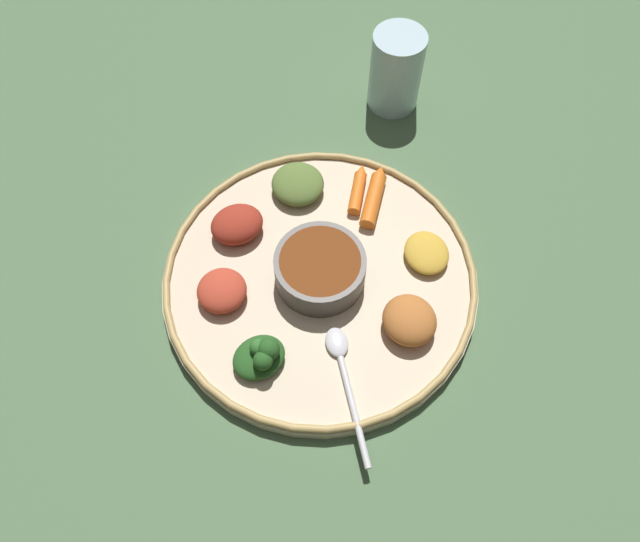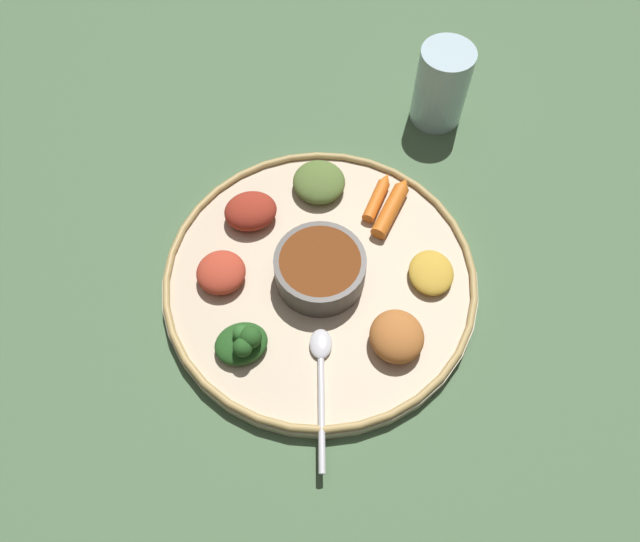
% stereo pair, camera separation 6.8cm
% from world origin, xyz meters
% --- Properties ---
extents(ground_plane, '(2.40, 2.40, 0.00)m').
position_xyz_m(ground_plane, '(0.00, 0.00, 0.00)').
color(ground_plane, '#4C6B47').
extents(platter, '(0.36, 0.36, 0.02)m').
position_xyz_m(platter, '(0.00, 0.00, 0.01)').
color(platter, '#C6B293').
rests_on(platter, ground_plane).
extents(platter_rim, '(0.35, 0.35, 0.01)m').
position_xyz_m(platter_rim, '(0.00, 0.00, 0.02)').
color(platter_rim, tan).
rests_on(platter_rim, platter).
extents(center_bowl, '(0.10, 0.10, 0.04)m').
position_xyz_m(center_bowl, '(0.00, 0.00, 0.04)').
color(center_bowl, '#4C4742').
rests_on(center_bowl, platter).
extents(spoon, '(0.15, 0.04, 0.01)m').
position_xyz_m(spoon, '(0.11, 0.02, 0.02)').
color(spoon, silver).
rests_on(spoon, platter).
extents(greens_pile, '(0.07, 0.07, 0.04)m').
position_xyz_m(greens_pile, '(0.10, -0.06, 0.03)').
color(greens_pile, '#23511E').
rests_on(greens_pile, platter).
extents(carrot_near_spoon, '(0.09, 0.04, 0.02)m').
position_xyz_m(carrot_near_spoon, '(-0.10, 0.07, 0.03)').
color(carrot_near_spoon, orange).
rests_on(carrot_near_spoon, platter).
extents(carrot_outer, '(0.07, 0.03, 0.02)m').
position_xyz_m(carrot_outer, '(-0.12, 0.05, 0.02)').
color(carrot_outer, orange).
rests_on(carrot_outer, platter).
extents(mound_beet, '(0.07, 0.08, 0.03)m').
position_xyz_m(mound_beet, '(-0.06, -0.09, 0.03)').
color(mound_beet, maroon).
rests_on(mound_beet, platter).
extents(mound_chickpea, '(0.08, 0.08, 0.03)m').
position_xyz_m(mound_chickpea, '(0.06, 0.09, 0.03)').
color(mound_chickpea, '#B2662D').
rests_on(mound_chickpea, platter).
extents(mound_lentil_yellow, '(0.06, 0.06, 0.02)m').
position_xyz_m(mound_lentil_yellow, '(-0.02, 0.12, 0.03)').
color(mound_lentil_yellow, gold).
rests_on(mound_lentil_yellow, platter).
extents(mound_berbere_red, '(0.07, 0.07, 0.03)m').
position_xyz_m(mound_berbere_red, '(0.02, -0.11, 0.03)').
color(mound_berbere_red, '#B73D28').
rests_on(mound_berbere_red, platter).
extents(mound_collards, '(0.09, 0.09, 0.03)m').
position_xyz_m(mound_collards, '(-0.12, -0.02, 0.03)').
color(mound_collards, '#567033').
rests_on(mound_collards, platter).
extents(drinking_glass, '(0.07, 0.07, 0.11)m').
position_xyz_m(drinking_glass, '(-0.28, 0.11, 0.05)').
color(drinking_glass, silver).
rests_on(drinking_glass, ground_plane).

